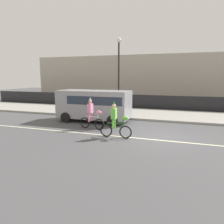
% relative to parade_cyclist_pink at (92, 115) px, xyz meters
% --- Properties ---
extents(ground_plane, '(80.00, 80.00, 0.00)m').
position_rel_parade_cyclist_pink_xyz_m(ground_plane, '(3.94, -0.57, -0.84)').
color(ground_plane, '#4C4C4F').
extents(road_centre_line, '(36.00, 0.14, 0.01)m').
position_rel_parade_cyclist_pink_xyz_m(road_centre_line, '(3.94, -1.07, -0.84)').
color(road_centre_line, beige).
rests_on(road_centre_line, ground).
extents(sidewalk_curb, '(60.00, 5.00, 0.15)m').
position_rel_parade_cyclist_pink_xyz_m(sidewalk_curb, '(3.94, 5.93, -0.77)').
color(sidewalk_curb, '#9E9B93').
rests_on(sidewalk_curb, ground).
extents(fence_line, '(40.00, 0.08, 1.40)m').
position_rel_parade_cyclist_pink_xyz_m(fence_line, '(3.94, 8.83, -0.14)').
color(fence_line, black).
rests_on(fence_line, ground).
extents(building_backdrop, '(28.00, 8.00, 5.62)m').
position_rel_parade_cyclist_pink_xyz_m(building_backdrop, '(0.33, 17.43, 1.97)').
color(building_backdrop, '#B2A899').
rests_on(building_backdrop, ground).
extents(parade_cyclist_pink, '(1.71, 0.52, 1.92)m').
position_rel_parade_cyclist_pink_xyz_m(parade_cyclist_pink, '(0.00, 0.00, 0.00)').
color(parade_cyclist_pink, black).
rests_on(parade_cyclist_pink, ground).
extents(parade_cyclist_lime, '(1.72, 0.50, 1.92)m').
position_rel_parade_cyclist_pink_xyz_m(parade_cyclist_lime, '(1.94, -1.31, 0.00)').
color(parade_cyclist_lime, black).
rests_on(parade_cyclist_lime, ground).
extents(parked_van_grey, '(5.00, 2.22, 2.18)m').
position_rel_parade_cyclist_pink_xyz_m(parked_van_grey, '(-0.73, 2.13, 0.44)').
color(parked_van_grey, '#99999E').
rests_on(parked_van_grey, ground).
extents(street_lamp_post, '(0.36, 0.36, 5.86)m').
position_rel_parade_cyclist_pink_xyz_m(street_lamp_post, '(0.28, 4.44, 3.15)').
color(street_lamp_post, black).
rests_on(street_lamp_post, sidewalk_curb).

